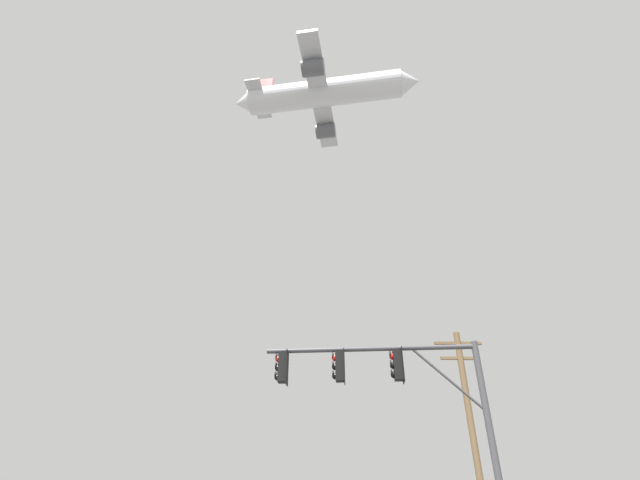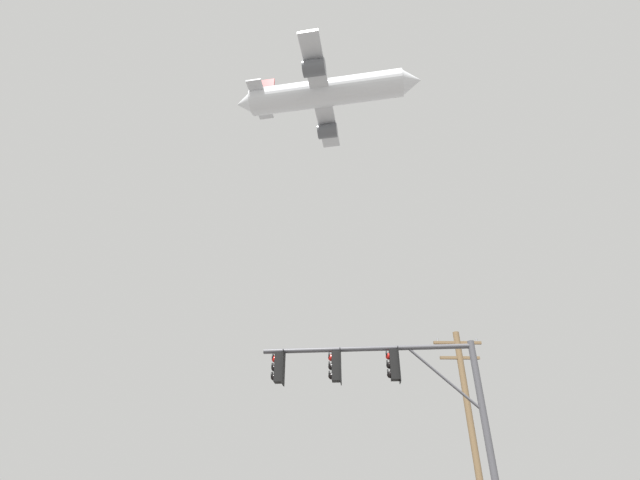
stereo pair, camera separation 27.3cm
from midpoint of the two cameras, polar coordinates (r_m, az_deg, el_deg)
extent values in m
cylinder|color=#4C4C51|center=(14.24, 21.41, -23.19)|extent=(0.20, 0.20, 5.79)
cylinder|color=#4C4C51|center=(14.34, 6.44, -13.71)|extent=(6.43, 0.85, 0.15)
cylinder|color=#4C4C51|center=(14.32, 16.13, -16.63)|extent=(1.99, 0.29, 1.93)
cube|color=black|center=(14.38, -4.71, -16.03)|extent=(0.29, 0.35, 0.90)
cylinder|color=black|center=(14.52, -4.63, -14.08)|extent=(0.05, 0.05, 0.12)
cube|color=black|center=(14.36, -4.14, -16.03)|extent=(0.07, 0.46, 1.04)
sphere|color=red|center=(14.48, -5.25, -15.00)|extent=(0.20, 0.20, 0.20)
cylinder|color=black|center=(14.51, -5.50, -14.77)|extent=(0.06, 0.21, 0.21)
sphere|color=black|center=(14.41, -5.31, -16.07)|extent=(0.20, 0.20, 0.20)
cylinder|color=black|center=(14.43, -5.56, -15.84)|extent=(0.06, 0.21, 0.21)
sphere|color=black|center=(14.34, -5.36, -17.15)|extent=(0.20, 0.20, 0.20)
cylinder|color=black|center=(14.36, -5.62, -16.91)|extent=(0.06, 0.21, 0.21)
cube|color=black|center=(14.20, 2.65, -15.90)|extent=(0.29, 0.35, 0.90)
cylinder|color=black|center=(14.34, 2.60, -13.93)|extent=(0.05, 0.05, 0.12)
cube|color=black|center=(14.19, 3.24, -15.88)|extent=(0.07, 0.46, 1.04)
sphere|color=red|center=(14.28, 2.02, -14.87)|extent=(0.20, 0.20, 0.20)
cylinder|color=black|center=(14.30, 1.75, -14.65)|extent=(0.06, 0.21, 0.21)
sphere|color=black|center=(14.20, 2.04, -15.96)|extent=(0.20, 0.20, 0.20)
cylinder|color=black|center=(14.22, 1.77, -15.74)|extent=(0.06, 0.21, 0.21)
sphere|color=black|center=(14.14, 2.07, -17.06)|extent=(0.20, 0.20, 0.20)
cylinder|color=black|center=(14.15, 1.79, -16.83)|extent=(0.06, 0.21, 0.21)
cube|color=black|center=(14.24, 10.07, -15.52)|extent=(0.29, 0.35, 0.90)
cylinder|color=black|center=(14.38, 9.88, -13.56)|extent=(0.05, 0.05, 0.12)
cube|color=black|center=(14.25, 10.65, -15.48)|extent=(0.07, 0.46, 1.04)
sphere|color=red|center=(14.30, 9.37, -14.52)|extent=(0.20, 0.20, 0.20)
cylinder|color=black|center=(14.31, 9.09, -14.30)|extent=(0.06, 0.21, 0.21)
sphere|color=black|center=(14.22, 9.47, -15.60)|extent=(0.20, 0.20, 0.20)
cylinder|color=black|center=(14.23, 9.18, -15.38)|extent=(0.06, 0.21, 0.21)
sphere|color=black|center=(14.15, 9.57, -16.69)|extent=(0.20, 0.20, 0.20)
cylinder|color=black|center=(14.16, 9.28, -16.47)|extent=(0.06, 0.21, 0.21)
cylinder|color=brown|center=(21.19, 19.23, -21.91)|extent=(0.28, 0.28, 8.38)
cube|color=brown|center=(21.97, 17.57, -12.46)|extent=(2.20, 0.12, 0.12)
cube|color=brown|center=(21.77, 17.86, -14.20)|extent=(1.80, 0.12, 0.12)
cylinder|color=gray|center=(21.74, 15.21, -12.29)|extent=(0.10, 0.10, 0.18)
cylinder|color=gray|center=(22.30, 19.76, -12.02)|extent=(0.10, 0.10, 0.18)
cylinder|color=white|center=(59.64, 0.85, 18.36)|extent=(19.73, 6.99, 3.45)
cone|color=white|center=(59.58, 11.78, 19.32)|extent=(2.94, 3.66, 3.28)
cone|color=white|center=(61.58, -9.47, 16.87)|extent=(2.66, 3.28, 2.94)
cube|color=silver|center=(59.30, 0.31, 17.97)|extent=(5.73, 18.47, 0.39)
cylinder|color=#595B60|center=(62.03, 1.11, 13.82)|extent=(2.90, 2.39, 1.94)
cylinder|color=#595B60|center=(55.27, -0.61, 21.22)|extent=(2.90, 2.39, 1.94)
cube|color=#B21E1E|center=(62.46, -7.23, 18.42)|extent=(3.02, 0.81, 4.10)
cube|color=silver|center=(61.30, -7.54, 17.40)|extent=(3.11, 6.72, 0.22)
camera|label=1|loc=(0.14, -89.71, -0.17)|focal=24.93mm
camera|label=2|loc=(0.14, 90.29, 0.17)|focal=24.93mm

